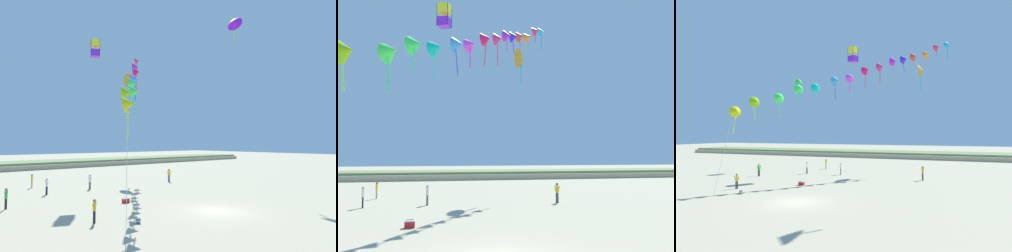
% 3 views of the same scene
% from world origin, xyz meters
% --- Properties ---
extents(ground_plane, '(240.00, 240.00, 0.00)m').
position_xyz_m(ground_plane, '(0.00, 0.00, 0.00)').
color(ground_plane, '#C1B28E').
extents(dune_ridge, '(120.00, 11.96, 1.31)m').
position_xyz_m(dune_ridge, '(0.00, 49.72, 0.65)').
color(dune_ridge, tan).
rests_on(dune_ridge, ground).
extents(person_near_left, '(0.21, 0.54, 1.55)m').
position_xyz_m(person_near_left, '(-7.43, 21.44, 0.90)').
color(person_near_left, gray).
rests_on(person_near_left, ground).
extents(person_near_right, '(0.39, 0.52, 1.65)m').
position_xyz_m(person_near_right, '(-12.23, 11.01, 0.95)').
color(person_near_right, black).
rests_on(person_near_right, ground).
extents(person_mid_center, '(0.47, 0.39, 1.55)m').
position_xyz_m(person_mid_center, '(-8.70, 2.89, 0.90)').
color(person_mid_center, black).
rests_on(person_mid_center, ground).
extents(person_far_left, '(0.27, 0.57, 1.64)m').
position_xyz_m(person_far_left, '(-2.75, 16.17, 0.95)').
color(person_far_left, '#726656').
rests_on(person_far_left, ground).
extents(person_far_right, '(0.22, 0.57, 1.63)m').
position_xyz_m(person_far_right, '(-7.63, 15.63, 0.94)').
color(person_far_right, black).
rests_on(person_far_right, ground).
extents(person_far_center, '(0.40, 0.54, 1.70)m').
position_xyz_m(person_far_center, '(8.16, 15.35, 0.98)').
color(person_far_center, '#474C56').
rests_on(person_far_center, ground).
extents(kite_banner_string, '(19.66, 28.12, 19.81)m').
position_xyz_m(kite_banner_string, '(1.58, 13.82, 13.36)').
color(kite_banner_string, '#C6C90E').
extents(large_kite_low_lead, '(1.26, 2.31, 4.13)m').
position_xyz_m(large_kite_low_lead, '(7.04, 23.29, 14.75)').
color(large_kite_low_lead, '#C88E1B').
extents(large_kite_mid_trail, '(1.39, 1.39, 2.08)m').
position_xyz_m(large_kite_mid_trail, '(-1.54, 17.71, 16.65)').
color(large_kite_mid_trail, '#7220E4').
extents(large_kite_high_solo, '(1.78, 1.65, 2.37)m').
position_xyz_m(large_kite_high_solo, '(-11.87, 20.39, 13.24)').
color(large_kite_high_solo, green).
extents(beach_cooler, '(0.58, 0.41, 0.46)m').
position_xyz_m(beach_cooler, '(-3.65, 7.16, 0.21)').
color(beach_cooler, red).
rests_on(beach_cooler, ground).
extents(beach_ball, '(0.36, 0.36, 0.36)m').
position_xyz_m(beach_ball, '(-6.53, 0.99, 0.18)').
color(beach_ball, blue).
rests_on(beach_ball, ground).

